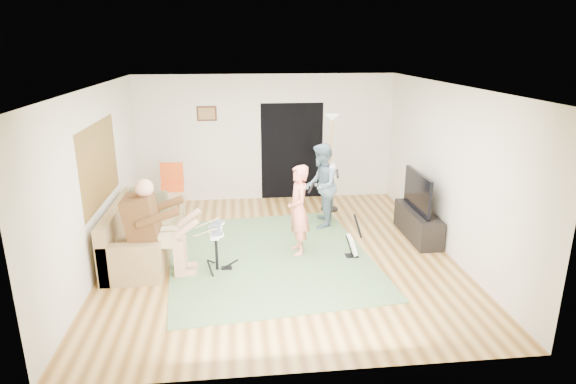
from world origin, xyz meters
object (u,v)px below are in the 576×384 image
object	(u,v)px
singer	(298,210)
guitar_spare	(352,245)
tv_cabinet	(418,224)
sofa	(137,240)
guitarist	(321,186)
drum_kit	(216,251)
dining_chair	(172,199)
torchiere_lamp	(331,146)
television	(418,191)

from	to	relation	value
singer	guitar_spare	world-z (taller)	singer
tv_cabinet	singer	bearing A→B (deg)	-168.83
sofa	guitarist	xyz separation A→B (m)	(3.18, 1.04, 0.50)
sofa	guitarist	bearing A→B (deg)	18.11
singer	guitarist	bearing A→B (deg)	149.15
drum_kit	guitarist	world-z (taller)	guitarist
dining_chair	torchiere_lamp	bearing A→B (deg)	4.13
guitarist	torchiere_lamp	xyz separation A→B (m)	(0.34, 0.87, 0.57)
sofa	singer	xyz separation A→B (m)	(2.60, -0.14, 0.45)
drum_kit	television	bearing A→B (deg)	15.29
sofa	dining_chair	distance (m)	1.80
guitar_spare	torchiere_lamp	xyz separation A→B (m)	(0.07, 2.31, 1.14)
guitarist	dining_chair	bearing A→B (deg)	-91.14
dining_chair	guitarist	bearing A→B (deg)	-12.89
dining_chair	singer	bearing A→B (deg)	-38.84
sofa	dining_chair	xyz separation A→B (m)	(0.36, 1.76, 0.10)
guitarist	television	world-z (taller)	guitarist
drum_kit	torchiere_lamp	xyz separation A→B (m)	(2.23, 2.56, 1.04)
singer	torchiere_lamp	world-z (taller)	torchiere_lamp
singer	guitarist	world-z (taller)	guitarist
torchiere_lamp	dining_chair	world-z (taller)	torchiere_lamp
guitarist	guitar_spare	distance (m)	1.58
singer	guitar_spare	size ratio (longest dim) A/B	2.02
sofa	tv_cabinet	size ratio (longest dim) A/B	1.53
sofa	tv_cabinet	xyz separation A→B (m)	(4.80, 0.29, -0.04)
television	drum_kit	bearing A→B (deg)	-164.71
drum_kit	singer	xyz separation A→B (m)	(1.31, 0.51, 0.43)
drum_kit	tv_cabinet	distance (m)	3.63
sofa	torchiere_lamp	bearing A→B (deg)	28.46
guitarist	tv_cabinet	xyz separation A→B (m)	(1.62, -0.75, -0.54)
drum_kit	torchiere_lamp	world-z (taller)	torchiere_lamp
torchiere_lamp	guitarist	bearing A→B (deg)	-111.44
guitarist	guitar_spare	xyz separation A→B (m)	(0.27, -1.44, -0.58)
dining_chair	guitar_spare	bearing A→B (deg)	-33.61
guitar_spare	guitarist	bearing A→B (deg)	100.60
guitarist	dining_chair	size ratio (longest dim) A/B	1.46
singer	dining_chair	world-z (taller)	singer
torchiere_lamp	tv_cabinet	xyz separation A→B (m)	(1.27, -1.61, -1.10)
tv_cabinet	torchiere_lamp	bearing A→B (deg)	128.28
drum_kit	guitarist	size ratio (longest dim) A/B	0.45
singer	guitarist	distance (m)	1.31
guitarist	torchiere_lamp	distance (m)	1.09
guitar_spare	drum_kit	bearing A→B (deg)	-173.50
dining_chair	tv_cabinet	xyz separation A→B (m)	(4.43, -1.46, -0.13)
guitar_spare	tv_cabinet	bearing A→B (deg)	27.43
television	tv_cabinet	bearing A→B (deg)	0.00
television	torchiere_lamp	bearing A→B (deg)	127.17
tv_cabinet	television	bearing A→B (deg)	180.00
sofa	guitar_spare	xyz separation A→B (m)	(3.45, -0.40, -0.08)
sofa	tv_cabinet	world-z (taller)	sofa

